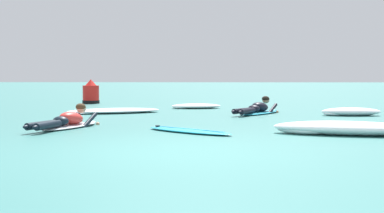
# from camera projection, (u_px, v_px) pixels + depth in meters

# --- Properties ---
(ground_plane) EXTENTS (120.00, 120.00, 0.00)m
(ground_plane) POSITION_uv_depth(u_px,v_px,m) (195.00, 109.00, 18.15)
(ground_plane) COLOR #387A75
(surfer_near) EXTENTS (1.07, 2.48, 0.55)m
(surfer_near) POSITION_uv_depth(u_px,v_px,m) (67.00, 121.00, 11.59)
(surfer_near) COLOR silver
(surfer_near) RESTS_ON ground
(surfer_far) EXTENTS (1.62, 2.42, 0.54)m
(surfer_far) POSITION_uv_depth(u_px,v_px,m) (258.00, 109.00, 15.68)
(surfer_far) COLOR #2DB2D1
(surfer_far) RESTS_ON ground
(drifting_surfboard) EXTENTS (1.91, 1.72, 0.16)m
(drifting_surfboard) POSITION_uv_depth(u_px,v_px,m) (188.00, 131.00, 10.76)
(drifting_surfboard) COLOR #2DB2D1
(drifting_surfboard) RESTS_ON ground
(whitewater_front) EXTENTS (2.79, 1.41, 0.26)m
(whitewater_front) POSITION_uv_depth(u_px,v_px,m) (346.00, 128.00, 10.34)
(whitewater_front) COLOR white
(whitewater_front) RESTS_ON ground
(whitewater_mid_left) EXTENTS (1.58, 0.71, 0.22)m
(whitewater_mid_left) POSITION_uv_depth(u_px,v_px,m) (351.00, 112.00, 15.11)
(whitewater_mid_left) COLOR white
(whitewater_mid_left) RESTS_ON ground
(whitewater_mid_right) EXTENTS (1.75, 1.10, 0.16)m
(whitewater_mid_right) POSITION_uv_depth(u_px,v_px,m) (196.00, 106.00, 18.32)
(whitewater_mid_right) COLOR white
(whitewater_mid_right) RESTS_ON ground
(whitewater_back) EXTENTS (2.92, 2.09, 0.14)m
(whitewater_back) POSITION_uv_depth(u_px,v_px,m) (114.00, 111.00, 16.17)
(whitewater_back) COLOR white
(whitewater_back) RESTS_ON ground
(channel_marker_buoy) EXTENTS (0.65, 0.65, 0.93)m
(channel_marker_buoy) POSITION_uv_depth(u_px,v_px,m) (91.00, 94.00, 21.42)
(channel_marker_buoy) COLOR red
(channel_marker_buoy) RESTS_ON ground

